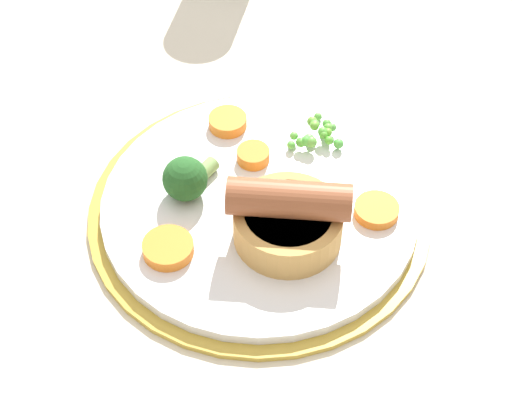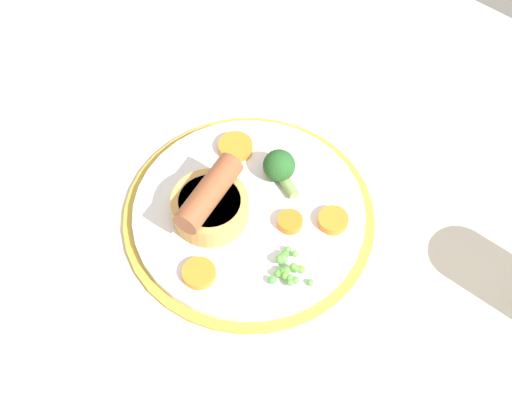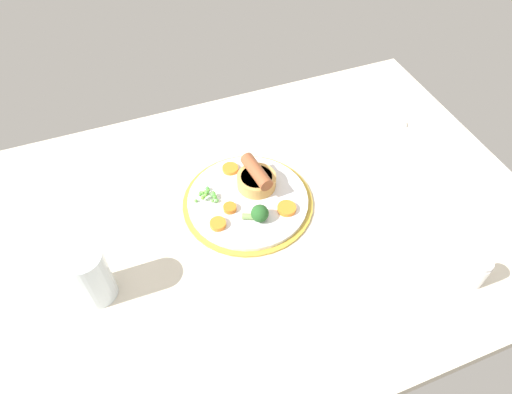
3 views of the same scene
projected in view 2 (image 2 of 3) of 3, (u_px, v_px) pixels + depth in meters
The scene contains 9 objects.
dining_table at pixel (252, 186), 96.99cm from camera, with size 110.00×80.00×3.00cm, color beige.
dinner_plate at pixel (249, 216), 92.34cm from camera, with size 27.26×27.26×1.40cm.
sausage_pudding at pixel (211, 205), 89.50cm from camera, with size 8.23×9.34×5.70cm.
pea_pile at pixel (288, 267), 86.94cm from camera, with size 4.76×4.64×1.67cm.
broccoli_floret_near at pixel (280, 167), 92.80cm from camera, with size 5.26×3.79×3.57cm.
carrot_slice_0 at pixel (335, 219), 90.60cm from camera, with size 3.25×3.25×1.00cm, color orange.
carrot_slice_1 at pixel (236, 147), 95.80cm from camera, with size 3.85×3.85×0.97cm, color orange.
carrot_slice_2 at pixel (290, 222), 90.35cm from camera, with size 2.68×2.68×1.06cm, color orange.
carrot_slice_3 at pixel (199, 273), 87.11cm from camera, with size 3.50×3.50×0.83cm, color orange.
Camera 2 is at (33.46, -42.58, 81.97)cm, focal length 60.00 mm.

